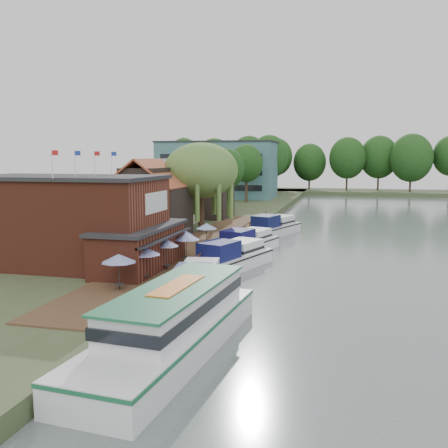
% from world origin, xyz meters
% --- Properties ---
extents(ground, '(260.00, 260.00, 0.00)m').
position_xyz_m(ground, '(0.00, 0.00, 0.00)').
color(ground, '#4E5A59').
rests_on(ground, ground).
extents(land_bank, '(50.00, 140.00, 1.00)m').
position_xyz_m(land_bank, '(-30.00, 35.00, 0.50)').
color(land_bank, '#384728').
rests_on(land_bank, ground).
extents(quay_deck, '(6.00, 50.00, 0.10)m').
position_xyz_m(quay_deck, '(-8.00, 10.00, 1.05)').
color(quay_deck, '#47301E').
rests_on(quay_deck, land_bank).
extents(quay_rail, '(0.20, 49.00, 1.00)m').
position_xyz_m(quay_rail, '(-5.30, 10.50, 1.50)').
color(quay_rail, black).
rests_on(quay_rail, land_bank).
extents(pub, '(20.00, 11.00, 7.30)m').
position_xyz_m(pub, '(-14.00, -1.00, 4.65)').
color(pub, maroon).
rests_on(pub, land_bank).
extents(hotel_block, '(25.40, 12.40, 12.30)m').
position_xyz_m(hotel_block, '(-22.00, 70.00, 7.15)').
color(hotel_block, '#38666B').
rests_on(hotel_block, land_bank).
extents(cottage_a, '(8.60, 7.60, 8.50)m').
position_xyz_m(cottage_a, '(-15.00, 14.00, 5.25)').
color(cottage_a, black).
rests_on(cottage_a, land_bank).
extents(cottage_b, '(9.60, 8.60, 8.50)m').
position_xyz_m(cottage_b, '(-18.00, 24.00, 5.25)').
color(cottage_b, beige).
rests_on(cottage_b, land_bank).
extents(cottage_c, '(7.60, 7.60, 8.50)m').
position_xyz_m(cottage_c, '(-14.00, 33.00, 5.25)').
color(cottage_c, black).
rests_on(cottage_c, land_bank).
extents(willow, '(8.60, 8.60, 10.43)m').
position_xyz_m(willow, '(-10.50, 19.00, 6.21)').
color(willow, '#476B2D').
rests_on(willow, land_bank).
extents(umbrella_0, '(2.29, 2.29, 2.38)m').
position_xyz_m(umbrella_0, '(-8.16, -7.48, 2.29)').
color(umbrella_0, navy).
rests_on(umbrella_0, quay_deck).
extents(umbrella_1, '(2.36, 2.36, 2.38)m').
position_xyz_m(umbrella_1, '(-7.60, -4.68, 2.29)').
color(umbrella_1, navy).
rests_on(umbrella_1, quay_deck).
extents(umbrella_2, '(1.94, 1.94, 2.38)m').
position_xyz_m(umbrella_2, '(-7.28, -1.10, 2.29)').
color(umbrella_2, navy).
rests_on(umbrella_2, quay_deck).
extents(umbrella_3, '(2.31, 2.31, 2.38)m').
position_xyz_m(umbrella_3, '(-6.80, 2.25, 2.29)').
color(umbrella_3, navy).
rests_on(umbrella_3, quay_deck).
extents(umbrella_4, '(2.03, 2.03, 2.38)m').
position_xyz_m(umbrella_4, '(-7.90, 4.46, 2.29)').
color(umbrella_4, navy).
rests_on(umbrella_4, quay_deck).
extents(umbrella_5, '(2.06, 2.06, 2.38)m').
position_xyz_m(umbrella_5, '(-6.90, 8.72, 2.29)').
color(umbrella_5, '#1A4B90').
rests_on(umbrella_5, quay_deck).
extents(cruiser_0, '(4.88, 10.83, 2.55)m').
position_xyz_m(cruiser_0, '(-3.91, -4.11, 1.28)').
color(cruiser_0, silver).
rests_on(cruiser_0, ground).
extents(cruiser_1, '(6.77, 11.48, 2.69)m').
position_xyz_m(cruiser_1, '(-3.59, 5.25, 1.34)').
color(cruiser_1, white).
rests_on(cruiser_1, ground).
extents(cruiser_2, '(6.18, 11.15, 2.60)m').
position_xyz_m(cruiser_2, '(-3.82, 13.03, 1.30)').
color(cruiser_2, white).
rests_on(cruiser_2, ground).
extents(cruiser_3, '(6.89, 11.39, 2.67)m').
position_xyz_m(cruiser_3, '(-2.90, 25.47, 1.33)').
color(cruiser_3, silver).
rests_on(cruiser_3, ground).
extents(tour_boat, '(5.58, 15.60, 3.34)m').
position_xyz_m(tour_boat, '(-2.16, -14.16, 1.67)').
color(tour_boat, silver).
rests_on(tour_boat, ground).
extents(swan, '(0.44, 0.44, 0.44)m').
position_xyz_m(swan, '(-2.88, -9.06, 0.22)').
color(swan, white).
rests_on(swan, ground).
extents(bank_tree_0, '(6.42, 6.42, 11.01)m').
position_xyz_m(bank_tree_0, '(-15.18, 40.02, 6.51)').
color(bank_tree_0, '#143811').
rests_on(bank_tree_0, land_bank).
extents(bank_tree_1, '(6.26, 6.26, 10.35)m').
position_xyz_m(bank_tree_1, '(-14.58, 48.00, 6.18)').
color(bank_tree_1, '#143811').
rests_on(bank_tree_1, land_bank).
extents(bank_tree_2, '(6.42, 6.42, 11.32)m').
position_xyz_m(bank_tree_2, '(-13.31, 59.31, 6.66)').
color(bank_tree_2, '#143811').
rests_on(bank_tree_2, land_bank).
extents(bank_tree_3, '(8.84, 8.84, 13.93)m').
position_xyz_m(bank_tree_3, '(-11.92, 78.54, 7.97)').
color(bank_tree_3, '#143811').
rests_on(bank_tree_3, land_bank).
extents(bank_tree_4, '(7.95, 7.95, 13.61)m').
position_xyz_m(bank_tree_4, '(-12.22, 85.57, 7.81)').
color(bank_tree_4, '#143811').
rests_on(bank_tree_4, land_bank).
extents(bank_tree_5, '(6.15, 6.15, 11.79)m').
position_xyz_m(bank_tree_5, '(-13.75, 93.98, 6.89)').
color(bank_tree_5, '#143811').
rests_on(bank_tree_5, land_bank).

